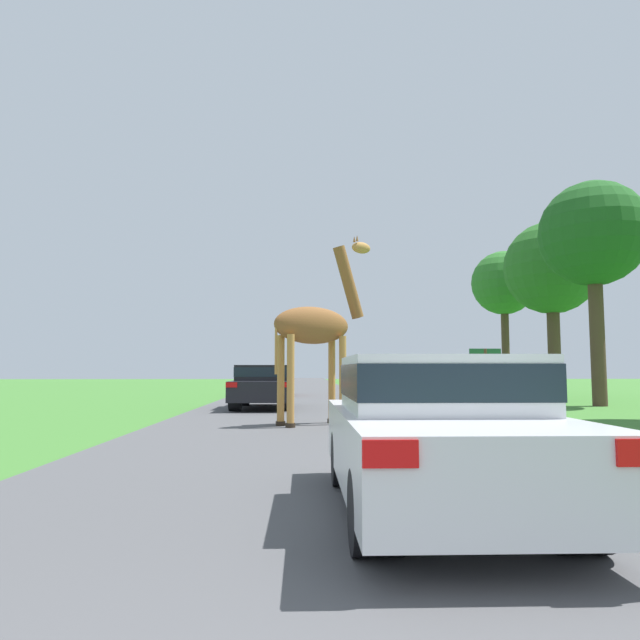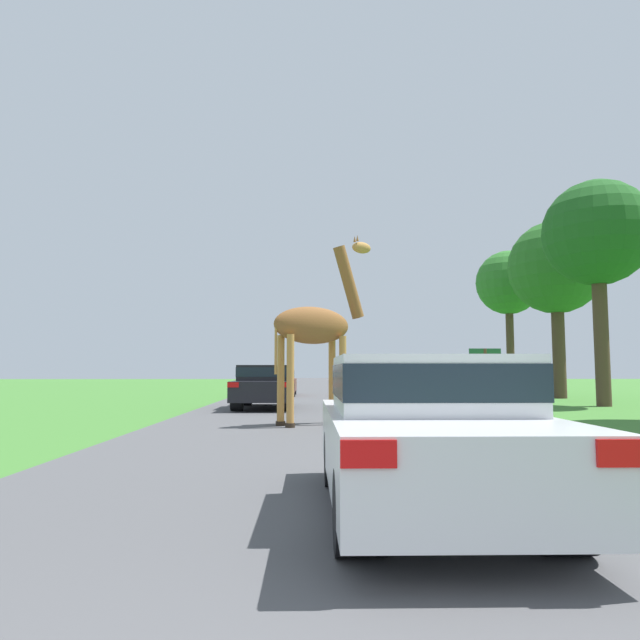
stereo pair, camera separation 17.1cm
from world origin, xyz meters
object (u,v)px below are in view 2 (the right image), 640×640
tree_far_right (509,284)px  car_queue_left (278,382)px  car_lead_maroon (425,429)px  tree_right_cluster (556,269)px  giraffe_near_road (317,329)px  sign_post (485,374)px  car_queue_right (265,385)px  tree_centre_back (597,235)px

tree_far_right → car_queue_left: bearing=-169.5°
car_lead_maroon → tree_right_cluster: (10.65, 21.08, 5.36)m
giraffe_near_road → tree_far_right: bearing=120.0°
car_queue_left → sign_post: bearing=-72.2°
giraffe_near_road → tree_far_right: (11.23, 18.04, 3.88)m
tree_far_right → sign_post: size_ratio=4.50×
car_queue_right → sign_post: size_ratio=2.56×
car_queue_left → tree_right_cluster: (13.38, -3.08, 5.44)m
car_queue_right → tree_far_right: 18.46m
car_queue_left → tree_far_right: (13.05, 2.42, 5.53)m
giraffe_near_road → sign_post: giraffe_near_road is taller
car_queue_right → tree_right_cluster: tree_right_cluster is taller
car_queue_right → tree_centre_back: 13.58m
tree_centre_back → tree_far_right: 11.29m
car_lead_maroon → car_queue_left: size_ratio=0.96×
car_lead_maroon → tree_far_right: size_ratio=0.52×
giraffe_near_road → sign_post: bearing=39.2°
tree_right_cluster → sign_post: size_ratio=4.66×
car_lead_maroon → tree_right_cluster: 24.22m
giraffe_near_road → tree_centre_back: 13.21m
giraffe_near_road → tree_right_cluster: bearing=109.2°
car_lead_maroon → tree_centre_back: bearing=57.6°
car_queue_left → tree_far_right: size_ratio=0.54×
car_queue_left → sign_post: sign_post is taller
tree_far_right → sign_post: (-7.55, -19.58, -4.98)m
tree_right_cluster → sign_post: (-7.89, -14.08, -4.88)m
tree_far_right → car_queue_right: bearing=-137.4°
car_queue_right → giraffe_near_road: bearing=-73.9°
giraffe_near_road → car_queue_right: giraffe_near_road is taller
giraffe_near_road → sign_post: 4.14m
car_lead_maroon → car_queue_left: car_lead_maroon is taller
car_lead_maroon → tree_far_right: tree_far_right is taller
car_lead_maroon → tree_right_cluster: size_ratio=0.50×
car_queue_right → car_queue_left: car_queue_right is taller
giraffe_near_road → car_queue_right: size_ratio=1.05×
tree_centre_back → tree_right_cluster: bearing=80.6°
tree_centre_back → sign_post: tree_centre_back is taller
car_queue_right → tree_far_right: bearing=42.6°
car_queue_right → sign_post: sign_post is taller
giraffe_near_road → car_queue_right: 6.53m
tree_right_cluster → car_queue_left: bearing=167.1°
car_queue_left → sign_post: (5.50, -17.16, 0.56)m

